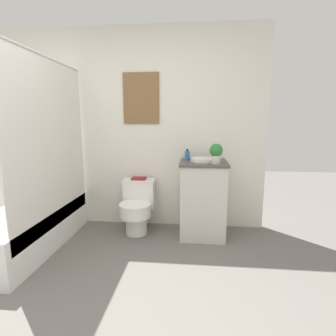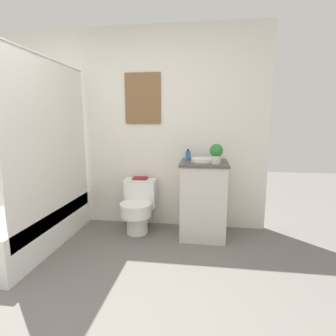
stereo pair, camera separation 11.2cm
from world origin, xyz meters
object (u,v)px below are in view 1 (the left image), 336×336
at_px(soap_bottle, 187,155).
at_px(potted_plant, 216,152).
at_px(book_on_tank, 139,178).
at_px(toilet, 137,206).
at_px(sink, 204,159).

height_order(soap_bottle, potted_plant, potted_plant).
distance_m(soap_bottle, book_on_tank, 0.68).
distance_m(toilet, book_on_tank, 0.35).
relative_size(toilet, book_on_tank, 3.60).
bearing_deg(toilet, soap_bottle, 8.87).
height_order(toilet, sink, sink).
height_order(sink, potted_plant, potted_plant).
height_order(potted_plant, book_on_tank, potted_plant).
distance_m(sink, soap_bottle, 0.21).
bearing_deg(soap_bottle, sink, -23.99).
bearing_deg(toilet, potted_plant, -9.12).
bearing_deg(sink, potted_plant, -50.57).
bearing_deg(soap_bottle, toilet, -171.13).
bearing_deg(potted_plant, sink, 129.43).
distance_m(potted_plant, book_on_tank, 1.04).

